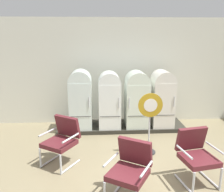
# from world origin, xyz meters

# --- Properties ---
(back_wall) EXTENTS (11.76, 0.12, 3.06)m
(back_wall) POSITION_xyz_m (0.00, 3.66, 1.55)
(back_wall) COLOR silver
(back_wall) RESTS_ON ground
(display_plinth) EXTENTS (3.53, 0.95, 0.10)m
(display_plinth) POSITION_xyz_m (0.00, 3.02, 0.05)
(display_plinth) COLOR #2D2B24
(display_plinth) RESTS_ON ground
(refrigerator_0) EXTENTS (0.60, 0.65, 1.58)m
(refrigerator_0) POSITION_xyz_m (-1.12, 2.90, 0.95)
(refrigerator_0) COLOR silver
(refrigerator_0) RESTS_ON display_plinth
(refrigerator_1) EXTENTS (0.59, 0.63, 1.53)m
(refrigerator_1) POSITION_xyz_m (-0.34, 2.89, 0.92)
(refrigerator_1) COLOR white
(refrigerator_1) RESTS_ON display_plinth
(refrigerator_2) EXTENTS (0.63, 0.68, 1.54)m
(refrigerator_2) POSITION_xyz_m (0.42, 2.92, 0.92)
(refrigerator_2) COLOR silver
(refrigerator_2) RESTS_ON display_plinth
(refrigerator_3) EXTENTS (0.58, 0.69, 1.55)m
(refrigerator_3) POSITION_xyz_m (1.12, 2.92, 0.93)
(refrigerator_3) COLOR silver
(refrigerator_3) RESTS_ON display_plinth
(armchair_left) EXTENTS (0.83, 0.86, 0.97)m
(armchair_left) POSITION_xyz_m (-1.39, 1.18, 0.55)
(armchair_left) COLOR silver
(armchair_left) RESTS_ON ground
(armchair_right) EXTENTS (0.71, 0.76, 0.97)m
(armchair_right) POSITION_xyz_m (1.08, 0.40, 0.55)
(armchair_right) COLOR silver
(armchair_right) RESTS_ON ground
(armchair_center) EXTENTS (0.83, 0.86, 0.97)m
(armchair_center) POSITION_xyz_m (-0.16, -0.00, 0.55)
(armchair_center) COLOR silver
(armchair_center) RESTS_ON ground
(sign_stand) EXTENTS (0.53, 0.32, 1.39)m
(sign_stand) POSITION_xyz_m (0.47, 1.48, 0.73)
(sign_stand) COLOR #2D2D30
(sign_stand) RESTS_ON ground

